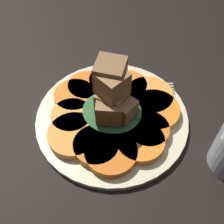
# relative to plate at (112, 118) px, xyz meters

# --- Properties ---
(table_slab) EXTENTS (1.20, 1.20, 0.02)m
(table_slab) POSITION_rel_plate_xyz_m (0.00, 0.00, -0.02)
(table_slab) COLOR black
(table_slab) RESTS_ON ground
(plate) EXTENTS (0.26, 0.26, 0.01)m
(plate) POSITION_rel_plate_xyz_m (0.00, 0.00, 0.00)
(plate) COLOR beige
(plate) RESTS_ON table_slab
(carrot_slice_0) EXTENTS (0.08, 0.08, 0.01)m
(carrot_slice_0) POSITION_rel_plate_xyz_m (0.05, 0.06, 0.01)
(carrot_slice_0) COLOR orange
(carrot_slice_0) RESTS_ON plate
(carrot_slice_1) EXTENTS (0.07, 0.07, 0.01)m
(carrot_slice_1) POSITION_rel_plate_xyz_m (0.01, 0.07, 0.01)
(carrot_slice_1) COLOR orange
(carrot_slice_1) RESTS_ON plate
(carrot_slice_2) EXTENTS (0.08, 0.08, 0.01)m
(carrot_slice_2) POSITION_rel_plate_xyz_m (-0.02, 0.07, 0.01)
(carrot_slice_2) COLOR orange
(carrot_slice_2) RESTS_ON plate
(carrot_slice_3) EXTENTS (0.08, 0.08, 0.01)m
(carrot_slice_3) POSITION_rel_plate_xyz_m (-0.06, 0.04, 0.01)
(carrot_slice_3) COLOR orange
(carrot_slice_3) RESTS_ON plate
(carrot_slice_4) EXTENTS (0.07, 0.07, 0.01)m
(carrot_slice_4) POSITION_rel_plate_xyz_m (-0.06, 0.02, 0.01)
(carrot_slice_4) COLOR orange
(carrot_slice_4) RESTS_ON plate
(carrot_slice_5) EXTENTS (0.09, 0.09, 0.01)m
(carrot_slice_5) POSITION_rel_plate_xyz_m (-0.07, -0.02, 0.01)
(carrot_slice_5) COLOR orange
(carrot_slice_5) RESTS_ON plate
(carrot_slice_6) EXTENTS (0.08, 0.08, 0.01)m
(carrot_slice_6) POSITION_rel_plate_xyz_m (-0.05, -0.05, 0.01)
(carrot_slice_6) COLOR #F99539
(carrot_slice_6) RESTS_ON plate
(carrot_slice_7) EXTENTS (0.07, 0.07, 0.01)m
(carrot_slice_7) POSITION_rel_plate_xyz_m (-0.01, -0.07, 0.01)
(carrot_slice_7) COLOR orange
(carrot_slice_7) RESTS_ON plate
(carrot_slice_8) EXTENTS (0.06, 0.06, 0.01)m
(carrot_slice_8) POSITION_rel_plate_xyz_m (0.03, -0.07, 0.01)
(carrot_slice_8) COLOR orange
(carrot_slice_8) RESTS_ON plate
(carrot_slice_9) EXTENTS (0.07, 0.07, 0.01)m
(carrot_slice_9) POSITION_rel_plate_xyz_m (0.06, -0.05, 0.01)
(carrot_slice_9) COLOR orange
(carrot_slice_9) RESTS_ON plate
(carrot_slice_10) EXTENTS (0.07, 0.07, 0.01)m
(carrot_slice_10) POSITION_rel_plate_xyz_m (0.07, -0.02, 0.01)
(carrot_slice_10) COLOR orange
(carrot_slice_10) RESTS_ON plate
(carrot_slice_11) EXTENTS (0.07, 0.07, 0.01)m
(carrot_slice_11) POSITION_rel_plate_xyz_m (0.06, 0.02, 0.01)
(carrot_slice_11) COLOR orange
(carrot_slice_11) RESTS_ON plate
(center_pile) EXTENTS (0.11, 0.10, 0.10)m
(center_pile) POSITION_rel_plate_xyz_m (-0.00, 0.00, 0.04)
(center_pile) COLOR #2D6033
(center_pile) RESTS_ON plate
(fork) EXTENTS (0.17, 0.05, 0.00)m
(fork) POSITION_rel_plate_xyz_m (-0.01, -0.07, 0.01)
(fork) COLOR #B2B2B7
(fork) RESTS_ON plate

